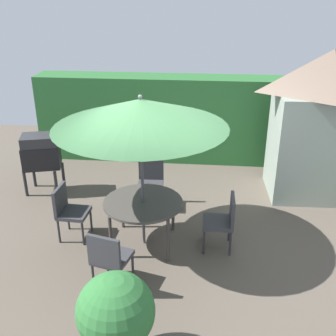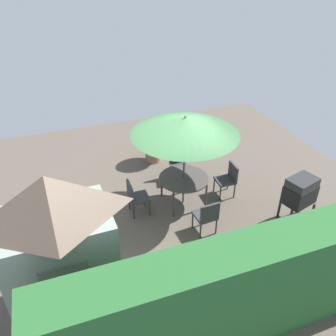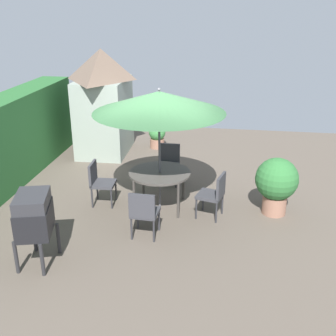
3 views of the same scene
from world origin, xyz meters
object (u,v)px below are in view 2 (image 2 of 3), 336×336
garden_shed (59,245)px  chair_far_side (228,178)px  bbq_grill (300,192)px  chair_toward_hedge (178,162)px  patio_table (184,180)px  chair_toward_house (135,196)px  patio_umbrella (185,126)px  chair_near_shed (207,215)px  potted_plant_by_grill (33,245)px  potted_plant_by_shed (153,141)px

garden_shed → chair_far_side: bearing=-155.2°
bbq_grill → chair_toward_hedge: (1.95, -2.68, -0.33)m
chair_far_side → chair_toward_hedge: (0.94, -1.17, 0.00)m
patio_table → chair_toward_house: bearing=0.0°
chair_toward_hedge → chair_toward_house: bearing=35.8°
chair_toward_hedge → chair_far_side: bearing=128.8°
patio_umbrella → chair_near_shed: 2.06m
patio_umbrella → bbq_grill: size_ratio=2.09×
chair_far_side → patio_table: bearing=-3.1°
chair_near_shed → chair_toward_house: bearing=-43.6°
chair_far_side → chair_toward_hedge: bearing=-51.2°
bbq_grill → garden_shed: bearing=5.3°
garden_shed → chair_toward_hedge: (-3.37, -3.17, -0.91)m
chair_toward_house → potted_plant_by_grill: (2.40, 0.71, -0.16)m
chair_toward_hedge → bbq_grill: bearing=126.0°
patio_umbrella → bbq_grill: (-2.23, 1.57, -1.32)m
bbq_grill → chair_toward_house: 3.83m
bbq_grill → potted_plant_by_shed: size_ratio=1.05×
chair_toward_house → chair_near_shed: bearing=136.4°
garden_shed → patio_table: 3.78m
patio_table → chair_far_side: size_ratio=1.37×
patio_table → chair_near_shed: (-0.06, 1.24, -0.18)m
garden_shed → chair_toward_house: bearing=-131.7°
bbq_grill → potted_plant_by_grill: bearing=-8.4°
patio_table → bbq_grill: (-2.23, 1.57, 0.15)m
chair_far_side → chair_toward_house: bearing=-1.5°
garden_shed → chair_toward_house: size_ratio=3.10×
patio_table → bbq_grill: bearing=144.9°
garden_shed → chair_near_shed: 3.37m
patio_table → chair_toward_hedge: size_ratio=1.37×
patio_umbrella → chair_near_shed: (-0.06, 1.24, -1.65)m
patio_table → chair_toward_house: size_ratio=1.37×
bbq_grill → chair_far_side: (1.01, -1.51, -0.33)m
chair_near_shed → chair_toward_house: 1.80m
garden_shed → potted_plant_by_shed: 5.34m
chair_far_side → potted_plant_by_grill: size_ratio=1.29×
chair_far_side → potted_plant_by_grill: bearing=7.5°
potted_plant_by_grill → patio_umbrella: bearing=-169.0°
chair_toward_hedge → potted_plant_by_grill: chair_toward_hedge is taller
patio_table → garden_shed: bearing=33.8°
chair_toward_house → bbq_grill: bearing=155.7°
patio_umbrella → chair_toward_house: bearing=0.0°
potted_plant_by_shed → patio_umbrella: bearing=91.7°
patio_umbrella → chair_far_side: (-1.23, 0.07, -1.65)m
chair_near_shed → potted_plant_by_grill: chair_near_shed is taller
chair_toward_hedge → potted_plant_by_shed: bearing=-73.1°
garden_shed → chair_toward_hedge: bearing=-136.8°
bbq_grill → chair_near_shed: bbq_grill is taller
patio_table → chair_near_shed: 1.25m
chair_near_shed → potted_plant_by_shed: (0.12, -3.51, 0.14)m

